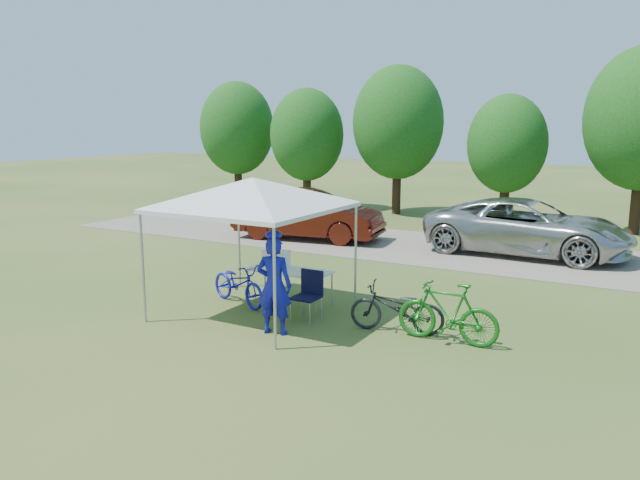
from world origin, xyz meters
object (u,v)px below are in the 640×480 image
object	(u,v)px
cooler	(276,259)
bike_dark	(397,308)
bike_blue	(238,283)
minivan	(527,227)
folding_chair	(309,291)
cyclist	(274,286)
sedan	(308,215)
folding_table	(289,272)
bike_green	(448,313)

from	to	relation	value
cooler	bike_dark	distance (m)	3.09
bike_blue	minivan	bearing A→B (deg)	-8.93
folding_chair	cyclist	size ratio (longest dim) A/B	0.53
bike_dark	sedan	size ratio (longest dim) A/B	0.36
bike_blue	bike_dark	xyz separation A→B (m)	(3.59, -0.02, 0.00)
bike_dark	folding_table	bearing A→B (deg)	-113.85
bike_blue	bike_green	xyz separation A→B (m)	(4.57, -0.08, 0.09)
bike_blue	bike_dark	size ratio (longest dim) A/B	0.99
cyclist	cooler	bearing A→B (deg)	-71.71
cooler	folding_chair	bearing A→B (deg)	-29.40
sedan	bike_dark	bearing A→B (deg)	-148.30
cyclist	bike_green	distance (m)	3.09
bike_blue	cooler	bearing A→B (deg)	-28.56
cooler	minivan	bearing A→B (deg)	64.72
bike_blue	folding_chair	bearing A→B (deg)	-75.74
folding_chair	minivan	distance (m)	8.63
bike_dark	folding_chair	bearing A→B (deg)	-98.43
bike_green	cooler	bearing A→B (deg)	-100.61
bike_blue	folding_table	bearing A→B (deg)	-40.45
folding_chair	cyclist	bearing A→B (deg)	-95.47
bike_green	bike_dark	distance (m)	0.98
folding_chair	bike_dark	xyz separation A→B (m)	(1.79, 0.10, -0.11)
cyclist	minivan	size ratio (longest dim) A/B	0.31
bike_green	minivan	bearing A→B (deg)	-178.91
bike_blue	sedan	xyz separation A→B (m)	(-2.54, 7.10, 0.37)
sedan	bike_green	bearing A→B (deg)	-144.31
cooler	bike_green	xyz separation A→B (m)	(3.97, -0.63, -0.39)
cyclist	bike_dark	xyz separation A→B (m)	(1.90, 1.14, -0.44)
minivan	bike_blue	bearing A→B (deg)	154.41
cooler	folding_table	bearing A→B (deg)	0.00
folding_chair	bike_blue	size ratio (longest dim) A/B	0.56
bike_dark	minivan	size ratio (longest dim) A/B	0.30
cooler	cyclist	world-z (taller)	cyclist
bike_green	minivan	world-z (taller)	minivan
minivan	sedan	xyz separation A→B (m)	(-6.72, -1.07, 0.00)
folding_table	folding_chair	bearing A→B (deg)	-37.52
cooler	minivan	distance (m)	8.41
cyclist	minivan	xyz separation A→B (m)	(2.49, 9.33, -0.08)
bike_blue	sedan	world-z (taller)	sedan
folding_chair	cyclist	distance (m)	1.10
cooler	sedan	bearing A→B (deg)	115.58
folding_chair	cooler	bearing A→B (deg)	150.69
cyclist	folding_table	bearing A→B (deg)	-79.92
cyclist	bike_dark	size ratio (longest dim) A/B	1.03
folding_chair	sedan	size ratio (longest dim) A/B	0.20
folding_table	bike_green	distance (m)	3.71
bike_blue	minivan	xyz separation A→B (m)	(4.18, 8.16, 0.37)
folding_table	bike_dark	world-z (taller)	bike_dark
bike_blue	bike_green	size ratio (longest dim) A/B	0.95
cooler	bike_blue	bearing A→B (deg)	-136.77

